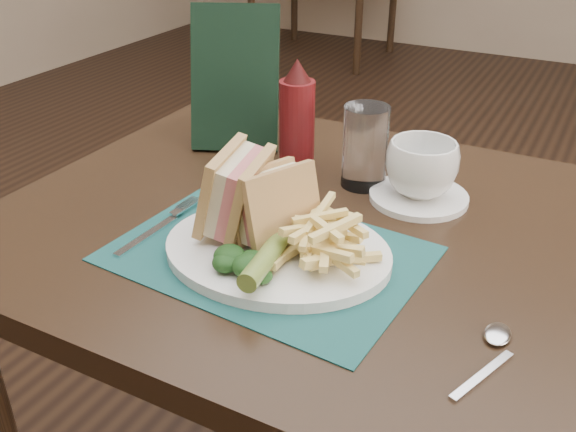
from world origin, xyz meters
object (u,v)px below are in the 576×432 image
object	(u,v)px
saucer	(418,197)
check_presenter	(235,79)
plate	(277,251)
sandwich_half_a	(220,189)
drinking_glass	(365,147)
coffee_cup	(422,168)
ketchup_bottle	(297,116)
sandwich_half_b	(265,198)
table_bg_left	(324,1)
table_main	(309,405)
placemat	(268,254)

from	to	relation	value
saucer	check_presenter	world-z (taller)	check_presenter
plate	sandwich_half_a	distance (m)	0.11
saucer	drinking_glass	distance (m)	0.11
coffee_cup	ketchup_bottle	distance (m)	0.22
plate	sandwich_half_b	xyz separation A→B (m)	(-0.03, 0.02, 0.06)
sandwich_half_b	sandwich_half_a	bearing A→B (deg)	-142.20
table_bg_left	table_main	bearing A→B (deg)	-65.25
saucer	check_presenter	bearing A→B (deg)	170.45
placemat	table_main	bearing A→B (deg)	86.75
placemat	check_presenter	xyz separation A→B (m)	(-0.24, 0.31, 0.12)
saucer	ketchup_bottle	size ratio (longest dim) A/B	0.81
plate	check_presenter	xyz separation A→B (m)	(-0.25, 0.31, 0.11)
table_bg_left	check_presenter	bearing A→B (deg)	-67.63
saucer	coffee_cup	world-z (taller)	coffee_cup
plate	saucer	size ratio (longest dim) A/B	2.00
ketchup_bottle	check_presenter	distance (m)	0.15
plate	ketchup_bottle	xyz separation A→B (m)	(-0.11, 0.26, 0.08)
check_presenter	plate	bearing A→B (deg)	-74.43
drinking_glass	sandwich_half_b	bearing A→B (deg)	-101.43
drinking_glass	check_presenter	distance (m)	0.28
plate	drinking_glass	size ratio (longest dim) A/B	2.31
table_bg_left	ketchup_bottle	distance (m)	3.60
plate	sandwich_half_a	bearing A→B (deg)	167.65
sandwich_half_b	coffee_cup	world-z (taller)	sandwich_half_b
sandwich_half_a	coffee_cup	world-z (taller)	sandwich_half_a
saucer	sandwich_half_a	bearing A→B (deg)	-130.59
coffee_cup	table_bg_left	bearing A→B (deg)	117.24
ketchup_bottle	check_presenter	xyz separation A→B (m)	(-0.14, 0.04, 0.03)
table_bg_left	coffee_cup	world-z (taller)	coffee_cup
saucer	check_presenter	size ratio (longest dim) A/B	0.60
table_bg_left	sandwich_half_a	size ratio (longest dim) A/B	7.66
sandwich_half_b	saucer	xyz separation A→B (m)	(0.14, 0.22, -0.06)
table_bg_left	sandwich_half_b	bearing A→B (deg)	-66.19
table_main	sandwich_half_b	world-z (taller)	sandwich_half_b
placemat	ketchup_bottle	xyz separation A→B (m)	(-0.09, 0.26, 0.09)
sandwich_half_a	table_bg_left	bearing A→B (deg)	101.20
table_main	plate	world-z (taller)	plate
table_bg_left	saucer	distance (m)	3.70
placemat	coffee_cup	bearing A→B (deg)	62.73
coffee_cup	drinking_glass	size ratio (longest dim) A/B	0.83
coffee_cup	saucer	bearing A→B (deg)	0.00
placemat	saucer	distance (m)	0.27
sandwich_half_b	placemat	bearing A→B (deg)	-27.67
ketchup_bottle	check_presenter	world-z (taller)	check_presenter
plate	check_presenter	distance (m)	0.41
saucer	coffee_cup	bearing A→B (deg)	0.00
placemat	plate	distance (m)	0.02
plate	sandwich_half_a	world-z (taller)	sandwich_half_a
sandwich_half_b	check_presenter	bearing A→B (deg)	153.15
table_main	sandwich_half_a	bearing A→B (deg)	-126.48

